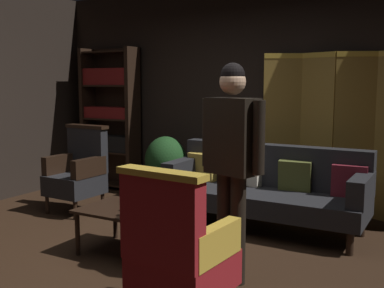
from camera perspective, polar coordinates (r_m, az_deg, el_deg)
The scene contains 11 objects.
ground_plane at distance 4.22m, azimuth -5.49°, elevation -14.17°, with size 10.00×10.00×0.00m, color black.
back_wall at distance 6.09m, azimuth 7.65°, elevation 5.97°, with size 7.20×0.10×2.80m, color black.
folding_screen at distance 5.61m, azimuth 19.11°, elevation 1.25°, with size 2.12×0.28×1.90m.
bookshelf at distance 6.99m, azimuth -9.86°, elevation 3.47°, with size 0.90×0.32×2.05m.
velvet_couch at distance 5.09m, azimuth 9.09°, elevation -5.08°, with size 2.12×0.78×0.88m.
coffee_table at distance 4.30m, azimuth -6.90°, elevation -8.50°, with size 1.00×0.64×0.42m.
armchair_gilt_accent at distance 3.05m, azimuth -1.77°, elevation -12.92°, with size 0.63×0.62×1.04m.
armchair_wing_left at distance 5.83m, azimuth -13.66°, elevation -3.24°, with size 0.61×0.60×1.04m.
standing_figure at distance 3.59m, azimuth 4.89°, elevation -1.02°, with size 0.57×0.31×1.70m.
potted_plant at distance 6.25m, azimuth -3.23°, elevation -2.34°, with size 0.55×0.55×0.85m.
book_black_cloth at distance 4.26m, azimuth -7.03°, elevation -7.76°, with size 0.20×0.15×0.04m, color black.
Camera 1 is at (2.25, -3.21, 1.55)m, focal length 43.84 mm.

